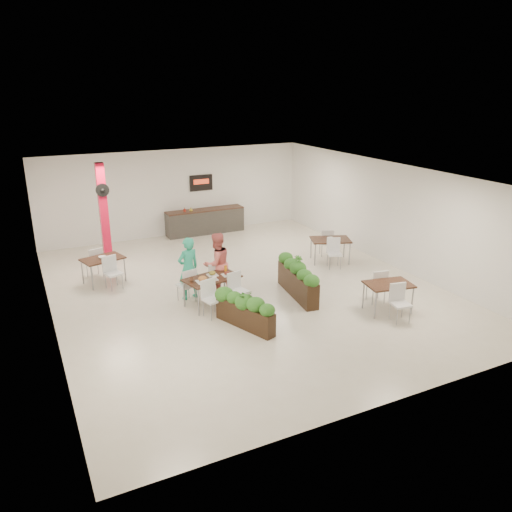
{
  "coord_description": "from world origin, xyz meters",
  "views": [
    {
      "loc": [
        -5.39,
        -11.77,
        5.4
      ],
      "look_at": [
        0.13,
        -0.53,
        1.1
      ],
      "focal_mm": 35.0,
      "sensor_mm": 36.0,
      "label": 1
    }
  ],
  "objects_px": {
    "planter_left": "(245,308)",
    "side_table_c": "(388,288)",
    "diner_man": "(188,268)",
    "diner_woman": "(217,264)",
    "planter_right": "(298,278)",
    "side_table_a": "(103,262)",
    "service_counter": "(205,221)",
    "main_table": "(212,282)",
    "side_table_b": "(330,243)",
    "red_column": "(104,213)"
  },
  "relations": [
    {
      "from": "main_table",
      "to": "diner_man",
      "type": "height_order",
      "value": "diner_man"
    },
    {
      "from": "planter_right",
      "to": "planter_left",
      "type": "bearing_deg",
      "value": -152.78
    },
    {
      "from": "diner_woman",
      "to": "planter_right",
      "type": "bearing_deg",
      "value": 135.3
    },
    {
      "from": "service_counter",
      "to": "side_table_b",
      "type": "distance_m",
      "value": 5.41
    },
    {
      "from": "service_counter",
      "to": "side_table_c",
      "type": "xyz_separation_m",
      "value": [
        1.61,
        -8.6,
        0.13
      ]
    },
    {
      "from": "planter_left",
      "to": "planter_right",
      "type": "relative_size",
      "value": 0.8
    },
    {
      "from": "side_table_a",
      "to": "planter_left",
      "type": "bearing_deg",
      "value": -76.19
    },
    {
      "from": "planter_left",
      "to": "side_table_c",
      "type": "bearing_deg",
      "value": -12.34
    },
    {
      "from": "planter_left",
      "to": "red_column",
      "type": "bearing_deg",
      "value": 108.89
    },
    {
      "from": "service_counter",
      "to": "side_table_c",
      "type": "height_order",
      "value": "service_counter"
    },
    {
      "from": "main_table",
      "to": "side_table_c",
      "type": "bearing_deg",
      "value": -31.3
    },
    {
      "from": "service_counter",
      "to": "side_table_b",
      "type": "height_order",
      "value": "service_counter"
    },
    {
      "from": "red_column",
      "to": "main_table",
      "type": "xyz_separation_m",
      "value": [
        1.81,
        -4.43,
        -1.01
      ]
    },
    {
      "from": "side_table_c",
      "to": "service_counter",
      "type": "bearing_deg",
      "value": 111.26
    },
    {
      "from": "side_table_c",
      "to": "side_table_a",
      "type": "bearing_deg",
      "value": 150.41
    },
    {
      "from": "service_counter",
      "to": "diner_woman",
      "type": "bearing_deg",
      "value": -107.5
    },
    {
      "from": "red_column",
      "to": "side_table_c",
      "type": "height_order",
      "value": "red_column"
    },
    {
      "from": "side_table_a",
      "to": "diner_woman",
      "type": "bearing_deg",
      "value": -54.76
    },
    {
      "from": "red_column",
      "to": "diner_man",
      "type": "relative_size",
      "value": 1.89
    },
    {
      "from": "side_table_a",
      "to": "side_table_c",
      "type": "bearing_deg",
      "value": -56.03
    },
    {
      "from": "side_table_c",
      "to": "side_table_b",
      "type": "bearing_deg",
      "value": 88.12
    },
    {
      "from": "planter_right",
      "to": "side_table_b",
      "type": "distance_m",
      "value": 3.06
    },
    {
      "from": "service_counter",
      "to": "diner_man",
      "type": "xyz_separation_m",
      "value": [
        -2.58,
        -5.63,
        0.35
      ]
    },
    {
      "from": "main_table",
      "to": "diner_woman",
      "type": "distance_m",
      "value": 0.8
    },
    {
      "from": "planter_left",
      "to": "side_table_c",
      "type": "relative_size",
      "value": 1.02
    },
    {
      "from": "side_table_c",
      "to": "diner_woman",
      "type": "bearing_deg",
      "value": 149.45
    },
    {
      "from": "red_column",
      "to": "side_table_b",
      "type": "distance_m",
      "value": 7.17
    },
    {
      "from": "red_column",
      "to": "side_table_a",
      "type": "relative_size",
      "value": 1.91
    },
    {
      "from": "planter_left",
      "to": "main_table",
      "type": "bearing_deg",
      "value": 98.38
    },
    {
      "from": "diner_man",
      "to": "planter_right",
      "type": "bearing_deg",
      "value": 143.54
    },
    {
      "from": "main_table",
      "to": "side_table_c",
      "type": "height_order",
      "value": "same"
    },
    {
      "from": "diner_man",
      "to": "side_table_b",
      "type": "bearing_deg",
      "value": 175.7
    },
    {
      "from": "side_table_c",
      "to": "diner_man",
      "type": "bearing_deg",
      "value": 155.34
    },
    {
      "from": "diner_man",
      "to": "side_table_b",
      "type": "distance_m",
      "value": 5.1
    },
    {
      "from": "side_table_a",
      "to": "side_table_c",
      "type": "xyz_separation_m",
      "value": [
        6.03,
        -5.1,
        -0.0
      ]
    },
    {
      "from": "service_counter",
      "to": "side_table_c",
      "type": "distance_m",
      "value": 8.75
    },
    {
      "from": "red_column",
      "to": "planter_right",
      "type": "height_order",
      "value": "red_column"
    },
    {
      "from": "red_column",
      "to": "planter_left",
      "type": "distance_m",
      "value": 6.4
    },
    {
      "from": "diner_man",
      "to": "side_table_c",
      "type": "height_order",
      "value": "diner_man"
    },
    {
      "from": "red_column",
      "to": "diner_woman",
      "type": "bearing_deg",
      "value": -59.49
    },
    {
      "from": "service_counter",
      "to": "side_table_a",
      "type": "height_order",
      "value": "service_counter"
    },
    {
      "from": "side_table_c",
      "to": "main_table",
      "type": "bearing_deg",
      "value": 159.33
    },
    {
      "from": "planter_right",
      "to": "main_table",
      "type": "bearing_deg",
      "value": 168.22
    },
    {
      "from": "diner_man",
      "to": "planter_right",
      "type": "distance_m",
      "value": 2.91
    },
    {
      "from": "red_column",
      "to": "side_table_b",
      "type": "bearing_deg",
      "value": -24.65
    },
    {
      "from": "side_table_c",
      "to": "planter_left",
      "type": "bearing_deg",
      "value": 178.29
    },
    {
      "from": "service_counter",
      "to": "main_table",
      "type": "height_order",
      "value": "service_counter"
    },
    {
      "from": "planter_left",
      "to": "side_table_a",
      "type": "bearing_deg",
      "value": 119.63
    },
    {
      "from": "planter_left",
      "to": "planter_right",
      "type": "xyz_separation_m",
      "value": [
        2.05,
        1.05,
        0.02
      ]
    },
    {
      "from": "diner_woman",
      "to": "planter_right",
      "type": "relative_size",
      "value": 0.8
    }
  ]
}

